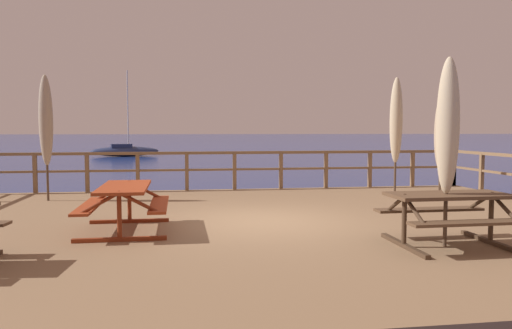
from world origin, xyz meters
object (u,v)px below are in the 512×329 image
patio_umbrella_short_back (396,121)px  patio_umbrella_short_mid (448,127)px  patio_umbrella_tall_back_right (441,134)px  sailboat_distant (125,151)px  patio_umbrella_short_front (46,121)px  picnic_table_mid_centre (449,208)px  picnic_table_mid_right (125,198)px

patio_umbrella_short_back → patio_umbrella_short_mid: bearing=-107.1°
patio_umbrella_tall_back_right → sailboat_distant: sailboat_distant is taller
patio_umbrella_short_mid → patio_umbrella_short_back: (1.61, 5.25, 0.19)m
patio_umbrella_short_back → sailboat_distant: (-10.57, 33.59, -2.07)m
sailboat_distant → patio_umbrella_tall_back_right: bearing=-71.5°
patio_umbrella_short_front → sailboat_distant: (-2.01, 33.15, -2.06)m
picnic_table_mid_centre → patio_umbrella_short_front: patio_umbrella_short_front is taller
picnic_table_mid_right → patio_umbrella_short_back: (6.32, 3.47, 1.36)m
patio_umbrella_tall_back_right → sailboat_distant: 36.10m
picnic_table_mid_centre → sailboat_distant: 39.85m
picnic_table_mid_centre → patio_umbrella_short_mid: (-0.07, -0.04, 1.18)m
picnic_table_mid_right → patio_umbrella_short_back: size_ratio=0.62×
patio_umbrella_short_back → patio_umbrella_short_front: (-8.56, 0.44, -0.02)m
patio_umbrella_short_front → picnic_table_mid_centre: bearing=-38.9°
picnic_table_mid_right → patio_umbrella_tall_back_right: 7.84m
patio_umbrella_short_back → patio_umbrella_short_front: patio_umbrella_short_back is taller
sailboat_distant → picnic_table_mid_right: bearing=-83.5°
patio_umbrella_short_front → sailboat_distant: sailboat_distant is taller
picnic_table_mid_centre → sailboat_distant: (-9.03, 38.80, -0.71)m
patio_umbrella_short_back → patio_umbrella_short_front: size_ratio=1.01×
picnic_table_mid_centre → patio_umbrella_short_front: size_ratio=0.58×
picnic_table_mid_right → patio_umbrella_short_mid: size_ratio=0.69×
picnic_table_mid_centre → patio_umbrella_short_mid: size_ratio=0.64×
picnic_table_mid_centre → patio_umbrella_short_front: 9.11m
patio_umbrella_short_mid → patio_umbrella_tall_back_right: bearing=61.7°
patio_umbrella_short_back → picnic_table_mid_centre: bearing=-106.5°
patio_umbrella_short_mid → patio_umbrella_short_front: patio_umbrella_short_front is taller
picnic_table_mid_right → patio_umbrella_short_front: (-2.24, 3.92, 1.35)m
picnic_table_mid_centre → patio_umbrella_short_back: bearing=73.5°
picnic_table_mid_right → patio_umbrella_short_front: size_ratio=0.63×
patio_umbrella_short_mid → patio_umbrella_short_front: (-6.95, 5.70, 0.17)m
picnic_table_mid_right → patio_umbrella_short_front: 4.71m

